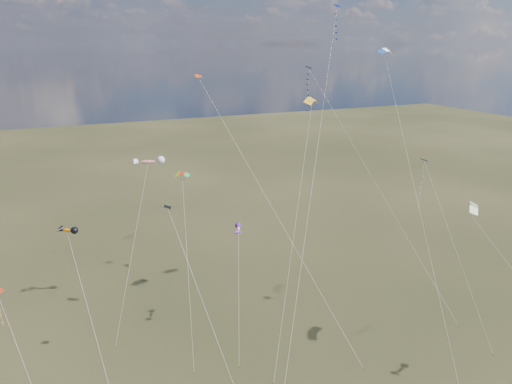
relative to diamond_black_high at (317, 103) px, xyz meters
name	(u,v)px	position (x,y,z in m)	size (l,w,h in m)	color
diamond_black_high	(317,103)	(0.00, 0.00, 0.00)	(14.70, 19.83, 33.95)	black
diamond_navy_tall	(332,53)	(0.26, -2.92, 6.86)	(21.85, 27.03, 41.94)	#0B1053
diamond_black_mid	(194,279)	(-22.80, -15.06, -15.32)	(4.32, 17.12, 20.11)	black
diamond_red_low	(2,313)	(-41.37, -9.76, -17.79)	(4.56, 9.68, 13.74)	#B1250E
diamond_navy_right	(424,191)	(9.08, -12.93, -10.38)	(3.88, 12.38, 22.77)	#0E0D4F
diamond_orange_center	(256,178)	(-12.67, -7.60, -7.51)	(13.96, 19.72, 33.27)	#D33F0D
parafoil_yellow	(312,100)	(-3.00, -3.69, 0.93)	(13.44, 15.71, 30.59)	gold
parafoil_blue_white	(386,52)	(7.29, -5.17, 6.93)	(7.51, 26.55, 36.70)	#1F53A9
parafoil_striped	(474,205)	(8.48, -21.39, -9.47)	(9.97, 16.88, 20.19)	yellow
parafoil_tricolor	(182,175)	(-19.93, -0.32, -8.22)	(3.96, 13.58, 21.32)	#E6E306
novelty_orange_black	(67,231)	(-34.46, -4.05, -12.27)	(3.96, 15.47, 17.22)	orange
novelty_white_purple	(238,229)	(-14.38, -6.00, -14.57)	(3.93, 9.24, 14.77)	silver
novelty_redwhite_stripe	(148,162)	(-23.40, 4.64, -7.33)	(9.46, 10.10, 22.24)	red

